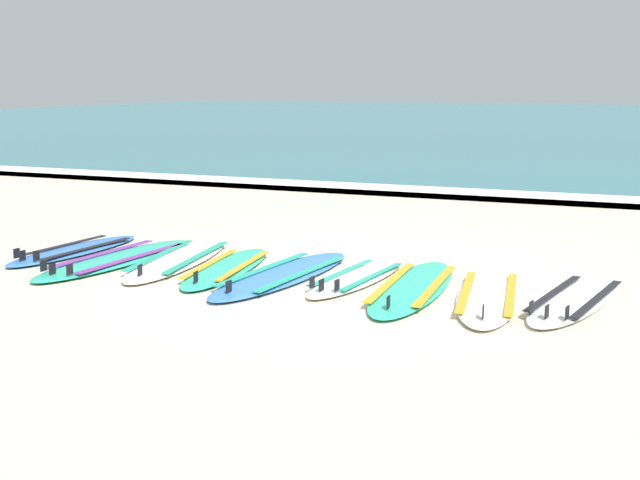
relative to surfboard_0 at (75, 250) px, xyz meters
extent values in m
plane|color=beige|center=(3.38, 0.01, -0.04)|extent=(80.00, 80.00, 0.00)
cube|color=teal|center=(3.38, 36.25, 0.01)|extent=(80.00, 60.00, 0.10)
cube|color=white|center=(3.38, 6.68, 0.02)|extent=(80.00, 0.86, 0.11)
ellipsoid|color=#3875CC|center=(0.00, 0.00, 0.00)|extent=(0.67, 2.15, 0.07)
cube|color=black|center=(-0.19, 0.02, 0.04)|extent=(0.17, 1.49, 0.01)
cube|color=black|center=(0.19, -0.01, 0.04)|extent=(0.17, 1.49, 0.01)
cube|color=black|center=(-0.05, -0.82, 0.09)|extent=(0.02, 0.09, 0.11)
cube|color=black|center=(-0.20, -0.75, 0.09)|extent=(0.02, 0.09, 0.11)
cube|color=black|center=(0.10, -0.77, 0.09)|extent=(0.02, 0.09, 0.11)
ellipsoid|color=#2DB793|center=(0.77, -0.24, 0.00)|extent=(0.81, 2.62, 0.07)
cube|color=purple|center=(0.54, -0.22, 0.04)|extent=(0.21, 1.81, 0.01)
cube|color=purple|center=(1.01, -0.25, 0.04)|extent=(0.21, 1.81, 0.01)
cube|color=black|center=(0.71, -1.24, 0.09)|extent=(0.02, 0.09, 0.11)
cube|color=black|center=(0.54, -1.17, 0.09)|extent=(0.02, 0.09, 0.11)
cube|color=black|center=(0.89, -1.20, 0.09)|extent=(0.02, 0.09, 0.11)
ellipsoid|color=white|center=(1.42, 0.03, 0.00)|extent=(1.02, 2.60, 0.07)
cube|color=teal|center=(1.19, 0.00, 0.04)|extent=(0.37, 1.77, 0.01)
cube|color=teal|center=(1.64, 0.07, 0.04)|extent=(0.37, 1.77, 0.01)
cube|color=black|center=(1.57, -0.94, 0.09)|extent=(0.03, 0.09, 0.11)
ellipsoid|color=#2DB793|center=(2.14, -0.16, 0.00)|extent=(0.84, 2.23, 0.07)
cube|color=gold|center=(1.95, -0.18, 0.04)|extent=(0.29, 1.52, 0.01)
cube|color=gold|center=(2.34, -0.13, 0.04)|extent=(0.29, 1.52, 0.01)
cube|color=black|center=(2.26, -1.00, 0.09)|extent=(0.02, 0.09, 0.11)
ellipsoid|color=#3875CC|center=(2.84, -0.22, 0.00)|extent=(0.87, 2.63, 0.07)
cube|color=teal|center=(2.61, -0.20, 0.04)|extent=(0.25, 1.81, 0.01)
cube|color=teal|center=(3.07, -0.24, 0.04)|extent=(0.25, 1.81, 0.01)
cube|color=black|center=(2.75, -1.22, 0.09)|extent=(0.02, 0.09, 0.11)
ellipsoid|color=white|center=(3.61, -0.07, 0.00)|extent=(0.68, 1.99, 0.07)
cube|color=teal|center=(3.44, -0.05, 0.04)|extent=(0.21, 1.37, 0.01)
cube|color=teal|center=(3.79, -0.09, 0.04)|extent=(0.21, 1.37, 0.01)
cube|color=black|center=(3.53, -0.83, 0.09)|extent=(0.02, 0.09, 0.11)
cube|color=black|center=(3.41, -0.76, 0.09)|extent=(0.02, 0.09, 0.11)
cube|color=black|center=(3.67, -0.78, 0.09)|extent=(0.02, 0.09, 0.11)
ellipsoid|color=#2DB793|center=(4.25, -0.23, 0.00)|extent=(0.78, 2.52, 0.07)
cube|color=gold|center=(4.03, -0.24, 0.04)|extent=(0.20, 1.74, 0.01)
cube|color=gold|center=(4.48, -0.21, 0.04)|extent=(0.20, 1.74, 0.01)
cube|color=black|center=(4.32, -1.19, 0.09)|extent=(0.02, 0.09, 0.11)
ellipsoid|color=silver|center=(5.01, -0.30, 0.00)|extent=(0.92, 2.36, 0.07)
cube|color=gold|center=(4.80, -0.33, 0.04)|extent=(0.33, 1.60, 0.01)
cube|color=gold|center=(5.21, -0.27, 0.04)|extent=(0.33, 1.60, 0.01)
cube|color=black|center=(5.15, -1.19, 0.09)|extent=(0.03, 0.09, 0.11)
ellipsoid|color=white|center=(5.78, -0.12, 0.00)|extent=(0.90, 2.29, 0.07)
cube|color=black|center=(5.58, -0.08, 0.04)|extent=(0.32, 1.55, 0.01)
cube|color=black|center=(5.97, -0.15, 0.04)|extent=(0.32, 1.55, 0.01)
cube|color=black|center=(5.64, -0.97, 0.09)|extent=(0.03, 0.09, 0.11)
cube|color=black|center=(5.50, -0.89, 0.09)|extent=(0.03, 0.09, 0.11)
cube|color=black|center=(5.80, -0.94, 0.09)|extent=(0.03, 0.09, 0.11)
camera|label=1|loc=(6.54, -8.07, 1.99)|focal=47.89mm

